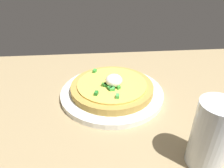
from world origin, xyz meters
The scene contains 4 objects.
dining_table centered at (0.00, 0.00, 1.60)cm, with size 129.53×65.89×3.19cm, color #9D865E.
plate centered at (7.49, -4.02, 3.90)cm, with size 26.86×26.86×1.42cm, color white.
pizza centered at (7.48, -3.95, 5.83)cm, with size 21.46×21.46×5.25cm.
cup_far centered at (-6.88, 18.64, 9.21)cm, with size 6.41×6.41×12.85cm.
Camera 1 is at (11.63, 42.10, 34.59)cm, focal length 33.52 mm.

